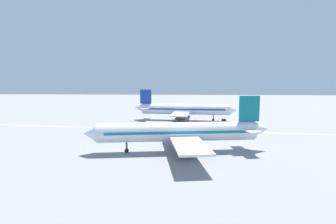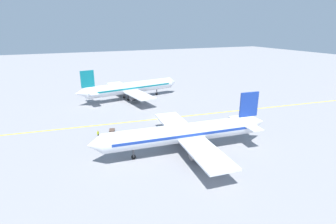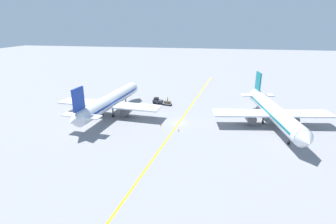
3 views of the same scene
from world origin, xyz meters
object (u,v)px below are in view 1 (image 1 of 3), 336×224
traffic_cone_near_nose (155,129)px  airplane_at_gate (180,132)px  baggage_tug_dark (224,122)px  airplane_adjacent_stand (184,110)px  traffic_cone_by_wingtip (210,125)px  baggage_cart_trailing (222,125)px  traffic_cone_mid_apron (165,126)px  ground_crew_worker (232,124)px

traffic_cone_near_nose → airplane_at_gate: bearing=-161.3°
baggage_tug_dark → airplane_adjacent_stand: bearing=49.7°
baggage_tug_dark → traffic_cone_by_wingtip: size_ratio=5.99×
baggage_cart_trailing → traffic_cone_by_wingtip: (1.70, 3.50, -0.49)m
airplane_adjacent_stand → traffic_cone_near_nose: 21.63m
airplane_at_gate → traffic_cone_mid_apron: 26.87m
traffic_cone_near_nose → traffic_cone_mid_apron: same height
airplane_at_gate → airplane_adjacent_stand: (41.32, -0.62, 0.00)m
airplane_at_gate → baggage_cart_trailing: 30.42m
traffic_cone_mid_apron → airplane_adjacent_stand: bearing=-19.9°
airplane_at_gate → traffic_cone_near_nose: bearing=18.7°
airplane_at_gate → traffic_cone_mid_apron: airplane_at_gate is taller
traffic_cone_near_nose → baggage_cart_trailing: bearing=-71.6°
traffic_cone_mid_apron → airplane_at_gate: bearing=-169.5°
airplane_adjacent_stand → baggage_cart_trailing: size_ratio=12.34×
airplane_adjacent_stand → baggage_tug_dark: airplane_adjacent_stand is taller
ground_crew_worker → traffic_cone_mid_apron: (-2.14, 19.85, -0.63)m
traffic_cone_near_nose → traffic_cone_by_wingtip: bearing=-62.7°
baggage_cart_trailing → traffic_cone_by_wingtip: size_ratio=5.24×
airplane_adjacent_stand → airplane_at_gate: bearing=179.1°
baggage_tug_dark → traffic_cone_near_nose: (-9.54, 20.05, -0.63)m
airplane_adjacent_stand → traffic_cone_mid_apron: (-15.12, 5.48, -3.43)m
baggage_tug_dark → baggage_cart_trailing: size_ratio=1.14×
baggage_cart_trailing → traffic_cone_mid_apron: (-1.64, 16.75, -0.49)m
traffic_cone_by_wingtip → baggage_cart_trailing: bearing=-115.9°
baggage_tug_dark → traffic_cone_mid_apron: size_ratio=5.99×
airplane_adjacent_stand → baggage_tug_dark: size_ratio=10.79×
baggage_cart_trailing → traffic_cone_mid_apron: bearing=95.6°
baggage_tug_dark → traffic_cone_by_wingtip: (-1.48, 4.39, -0.63)m
airplane_at_gate → baggage_cart_trailing: bearing=-23.1°
traffic_cone_near_nose → traffic_cone_by_wingtip: size_ratio=1.00×
ground_crew_worker → traffic_cone_near_nose: ground_crew_worker is taller
baggage_cart_trailing → traffic_cone_near_nose: 20.19m
airplane_adjacent_stand → ground_crew_worker: size_ratio=21.16×
airplane_adjacent_stand → baggage_tug_dark: 16.18m
baggage_tug_dark → traffic_cone_near_nose: 22.21m
airplane_at_gate → baggage_tug_dark: bearing=-22.4°
airplane_adjacent_stand → baggage_tug_dark: (-10.30, -12.16, -2.81)m
traffic_cone_by_wingtip → airplane_at_gate: bearing=164.1°
airplane_adjacent_stand → baggage_cart_trailing: bearing=-140.1°
airplane_at_gate → airplane_adjacent_stand: same height
airplane_adjacent_stand → baggage_cart_trailing: 17.81m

